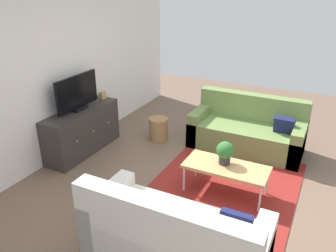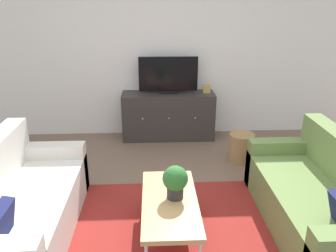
{
  "view_description": "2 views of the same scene",
  "coord_description": "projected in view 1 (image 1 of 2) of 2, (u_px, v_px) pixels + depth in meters",
  "views": [
    {
      "loc": [
        -3.79,
        -1.25,
        2.67
      ],
      "look_at": [
        0.0,
        0.67,
        0.8
      ],
      "focal_mm": 36.51,
      "sensor_mm": 36.0,
      "label": 1
    },
    {
      "loc": [
        -0.16,
        -2.84,
        2.13
      ],
      "look_at": [
        0.0,
        0.67,
        0.8
      ],
      "focal_mm": 36.8,
      "sensor_mm": 36.0,
      "label": 2
    }
  ],
  "objects": [
    {
      "name": "wall_back",
      "position": [
        58.0,
        70.0,
        5.2
      ],
      "size": [
        6.4,
        0.12,
        2.7
      ],
      "primitive_type": "cube",
      "color": "white",
      "rests_on": "ground_plane"
    },
    {
      "name": "couch_right_side",
      "position": [
        248.0,
        131.0,
        5.71
      ],
      "size": [
        0.83,
        1.81,
        0.87
      ],
      "color": "olive",
      "rests_on": "ground_plane"
    },
    {
      "name": "tv_console",
      "position": [
        82.0,
        131.0,
        5.55
      ],
      "size": [
        1.42,
        0.47,
        0.73
      ],
      "color": "#332D2B",
      "rests_on": "ground_plane"
    },
    {
      "name": "flat_screen_tv",
      "position": [
        77.0,
        93.0,
        5.3
      ],
      "size": [
        0.89,
        0.16,
        0.56
      ],
      "color": "black",
      "rests_on": "tv_console"
    },
    {
      "name": "coffee_table",
      "position": [
        226.0,
        168.0,
        4.44
      ],
      "size": [
        0.5,
        1.09,
        0.41
      ],
      "color": "tan",
      "rests_on": "ground_plane"
    },
    {
      "name": "ground_plane",
      "position": [
        211.0,
        188.0,
        4.69
      ],
      "size": [
        10.0,
        10.0,
        0.0
      ],
      "primitive_type": "plane",
      "color": "brown"
    },
    {
      "name": "potted_plant",
      "position": [
        225.0,
        152.0,
        4.42
      ],
      "size": [
        0.23,
        0.23,
        0.31
      ],
      "color": "#2D2D2D",
      "rests_on": "coffee_table"
    },
    {
      "name": "mantel_clock",
      "position": [
        102.0,
        95.0,
        5.86
      ],
      "size": [
        0.11,
        0.07,
        0.13
      ],
      "primitive_type": "cube",
      "color": "tan",
      "rests_on": "tv_console"
    },
    {
      "name": "area_rug",
      "position": [
        222.0,
        190.0,
        4.63
      ],
      "size": [
        2.5,
        1.9,
        0.01
      ],
      "primitive_type": "cube",
      "color": "maroon",
      "rests_on": "ground_plane"
    },
    {
      "name": "wicker_basket",
      "position": [
        158.0,
        129.0,
        6.03
      ],
      "size": [
        0.34,
        0.34,
        0.39
      ],
      "primitive_type": "cylinder",
      "color": "#9E7547",
      "rests_on": "ground_plane"
    },
    {
      "name": "couch_left_side",
      "position": [
        172.0,
        240.0,
        3.36
      ],
      "size": [
        0.83,
        1.81,
        0.87
      ],
      "color": "silver",
      "rests_on": "ground_plane"
    }
  ]
}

